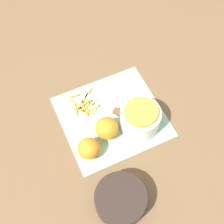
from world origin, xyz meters
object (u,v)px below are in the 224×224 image
(bowl_speckled, at_px, (140,118))
(bowl_dark, at_px, (121,200))
(knife, at_px, (117,112))
(orange_right, at_px, (89,148))
(orange_left, at_px, (107,128))

(bowl_speckled, height_order, bowl_dark, bowl_speckled)
(knife, bearing_deg, bowl_speckled, -177.43)
(bowl_dark, relative_size, orange_right, 2.18)
(bowl_speckled, height_order, knife, bowl_speckled)
(knife, xyz_separation_m, orange_left, (0.07, 0.06, 0.03))
(orange_left, height_order, orange_right, orange_left)
(bowl_speckled, distance_m, bowl_dark, 0.29)
(knife, distance_m, orange_right, 0.19)
(orange_left, bearing_deg, orange_right, 26.41)
(bowl_dark, distance_m, orange_right, 0.20)
(knife, relative_size, orange_right, 2.75)
(bowl_dark, xyz_separation_m, orange_right, (0.02, -0.19, 0.01))
(bowl_speckled, distance_m, orange_right, 0.21)
(bowl_dark, relative_size, orange_left, 2.03)
(bowl_dark, distance_m, orange_left, 0.24)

